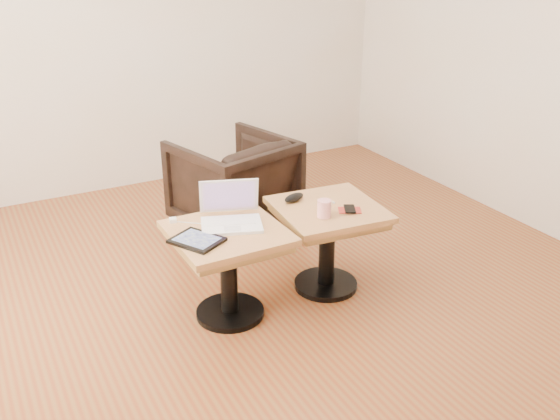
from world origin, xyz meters
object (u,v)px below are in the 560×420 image
side_table_left (228,252)px  side_table_right (328,227)px  laptop (231,215)px  striped_cup (324,209)px  armchair (234,184)px

side_table_left → side_table_right: size_ratio=0.93×
laptop → striped_cup: laptop is taller
striped_cup → armchair: (-0.04, 1.16, -0.25)m
side_table_right → laptop: 0.62m
side_table_right → striped_cup: size_ratio=6.44×
side_table_right → laptop: size_ratio=1.58×
side_table_left → striped_cup: size_ratio=5.98×
side_table_left → laptop: 0.20m
laptop → striped_cup: size_ratio=4.06×
armchair → laptop: bearing=50.4°
side_table_left → striped_cup: (0.55, -0.10, 0.18)m
side_table_left → armchair: bearing=63.7°
side_table_left → striped_cup: 0.59m
side_table_left → armchair: armchair is taller
side_table_left → laptop: size_ratio=1.47×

